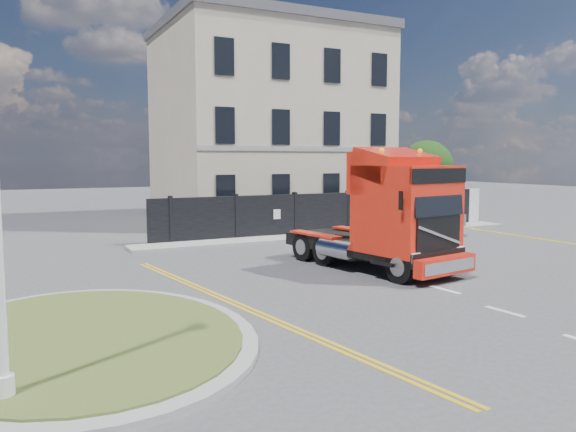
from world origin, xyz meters
TOP-DOWN VIEW (x-y plane):
  - ground at (0.00, 0.00)m, footprint 120.00×120.00m
  - traffic_island at (-7.00, -3.00)m, footprint 6.80×6.80m
  - hoarding_fence at (6.55, 9.00)m, footprint 18.80×0.25m
  - georgian_building at (6.00, 16.50)m, footprint 12.30×10.30m
  - tree at (14.38, 12.10)m, footprint 3.20×3.20m
  - pavement_far at (6.00, 8.10)m, footprint 20.00×1.60m
  - truck at (2.87, -0.03)m, footprint 3.48×6.83m
  - flatbed_pickup at (9.92, 6.81)m, footprint 3.15×5.58m

SIDE VIEW (x-z plane):
  - ground at x=0.00m, z-range 0.00..0.00m
  - pavement_far at x=6.00m, z-range 0.00..0.12m
  - traffic_island at x=-7.00m, z-range 0.00..0.16m
  - hoarding_fence at x=6.55m, z-range 0.00..2.00m
  - flatbed_pickup at x=9.92m, z-range 0.08..2.26m
  - truck at x=2.87m, z-range -0.20..3.70m
  - tree at x=14.38m, z-range 0.65..5.45m
  - georgian_building at x=6.00m, z-range -0.63..12.17m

